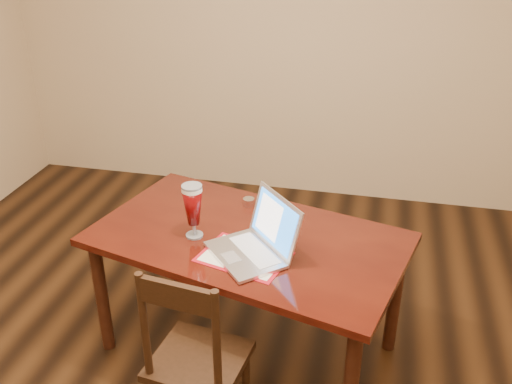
# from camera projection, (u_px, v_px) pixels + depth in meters

# --- Properties ---
(room_shell) EXTENTS (4.51, 5.01, 2.71)m
(room_shell) POSITION_uv_depth(u_px,v_px,m) (179.00, 39.00, 1.76)
(room_shell) COLOR tan
(room_shell) RESTS_ON ground
(dining_table) EXTENTS (1.65, 1.19, 0.97)m
(dining_table) POSITION_uv_depth(u_px,v_px,m) (246.00, 249.00, 2.78)
(dining_table) COLOR #431109
(dining_table) RESTS_ON ground
(dining_chair) EXTENTS (0.43, 0.41, 0.90)m
(dining_chair) POSITION_uv_depth(u_px,v_px,m) (196.00, 360.00, 2.39)
(dining_chair) COLOR black
(dining_chair) RESTS_ON ground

